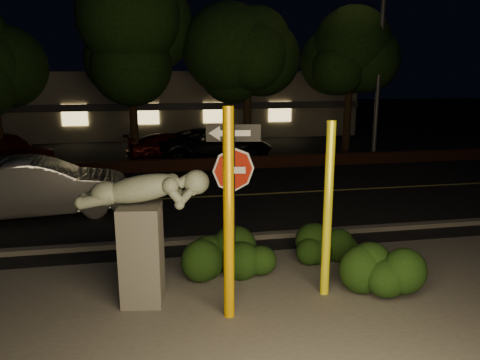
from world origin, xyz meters
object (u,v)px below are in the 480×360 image
signpost (233,170)px  parked_car_dark (215,144)px  parked_car_darkred (172,146)px  silver_sedan (40,187)px  parked_car_red (3,150)px  sculpture (143,223)px  streetlight (377,30)px  yellow_pole_left (229,217)px  yellow_pole_right (328,211)px

signpost → parked_car_dark: size_ratio=0.58×
parked_car_dark → signpost: bearing=169.1°
signpost → parked_car_darkred: (-0.64, 13.00, -1.58)m
silver_sedan → parked_car_red: size_ratio=1.13×
sculpture → streetlight: streetlight is taller
parked_car_red → parked_car_dark: (9.17, 0.06, -0.03)m
yellow_pole_left → parked_car_red: size_ratio=0.80×
silver_sedan → parked_car_red: bearing=14.7°
parked_car_red → parked_car_darkred: bearing=-57.9°
sculpture → parked_car_darkred: bearing=93.7°
signpost → parked_car_darkred: 13.11m
yellow_pole_right → streetlight: size_ratio=0.34×
parked_car_red → signpost: bearing=-119.5°
signpost → sculpture: size_ratio=1.27×
silver_sedan → parked_car_dark: 9.76m
streetlight → silver_sedan: size_ratio=1.91×
parked_car_dark → yellow_pole_left: bearing=168.4°
signpost → sculpture: signpost is taller
streetlight → parked_car_darkred: 10.43m
parked_car_red → parked_car_darkred: 7.21m
sculpture → silver_sedan: size_ratio=0.48×
yellow_pole_left → signpost: size_ratio=1.15×
yellow_pole_left → signpost: 1.70m
signpost → silver_sedan: size_ratio=0.61×
silver_sedan → parked_car_red: silver_sedan is taller
streetlight → signpost: bearing=-117.3°
yellow_pole_right → parked_car_dark: 13.77m
streetlight → parked_car_dark: bearing=175.5°
sculpture → parked_car_red: size_ratio=0.54×
signpost → parked_car_red: size_ratio=0.69×
parked_car_dark → yellow_pole_right: bearing=175.9°
yellow_pole_left → streetlight: streetlight is taller
yellow_pole_right → parked_car_red: bearing=124.4°
silver_sedan → parked_car_dark: silver_sedan is taller
yellow_pole_left → parked_car_dark: yellow_pole_left is taller
yellow_pole_right → parked_car_dark: (-0.18, 13.74, -0.89)m
yellow_pole_left → parked_car_dark: size_ratio=0.67×
yellow_pole_right → streetlight: 14.36m
parked_car_dark → parked_car_darkred: bearing=74.3°
streetlight → parked_car_darkred: streetlight is taller
streetlight → parked_car_red: (-16.01, 1.65, -5.01)m
sculpture → silver_sedan: (-2.98, 5.80, -0.66)m
sculpture → parked_car_dark: 13.81m
sculpture → parked_car_dark: size_ratio=0.46×
parked_car_darkred → parked_car_dark: bearing=-113.1°
sculpture → parked_car_darkred: (1.11, 13.82, -0.88)m
streetlight → parked_car_red: size_ratio=2.17×
yellow_pole_left → parked_car_red: (-7.47, 14.16, -1.02)m
yellow_pole_right → streetlight: (6.66, 12.03, 4.15)m
sculpture → parked_car_darkred: sculpture is taller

